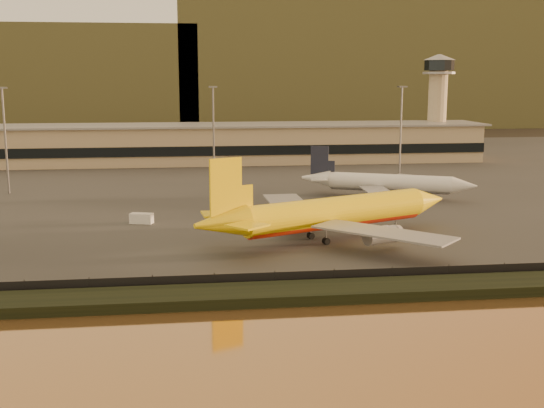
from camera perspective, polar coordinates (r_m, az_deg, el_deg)
The scene contains 12 objects.
ground at distance 104.37m, azimuth 2.59°, elevation -4.89°, with size 900.00×900.00×0.00m, color black.
embankment at distance 88.17m, azimuth 4.49°, elevation -7.35°, with size 320.00×7.00×1.40m, color black.
tarmac at distance 196.84m, azimuth -2.12°, elevation 2.44°, with size 320.00×220.00×0.20m, color #2D2D2D.
perimeter_fence at distance 91.73m, azimuth 3.99°, elevation -6.24°, with size 300.00×0.05×2.20m, color black.
terminal_building at distance 225.71m, azimuth -6.52°, elevation 4.98°, with size 202.00×25.00×12.60m.
control_tower at distance 246.22m, azimuth 13.70°, elevation 8.81°, with size 11.20×11.20×35.50m.
apron_light_masts at distance 177.51m, azimuth 3.29°, elevation 6.62°, with size 152.20×12.20×25.40m.
distant_hills at distance 439.15m, azimuth -7.83°, elevation 10.89°, with size 470.00×160.00×70.00m.
dhl_cargo_jet at distance 117.17m, azimuth 5.03°, elevation -0.80°, with size 49.09×46.49×15.39m.
white_narrowbody_jet at distance 160.01m, azimuth 9.56°, elevation 1.73°, with size 38.47×36.36×11.66m.
gse_vehicle_yellow at distance 136.87m, azimuth 5.81°, elevation -0.76°, with size 3.94×1.77×1.77m, color yellow.
gse_vehicle_white at distance 133.02m, azimuth -10.86°, elevation -1.19°, with size 4.31×1.94×1.94m, color silver.
Camera 1 is at (-17.35, -99.13, 27.69)m, focal length 45.00 mm.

